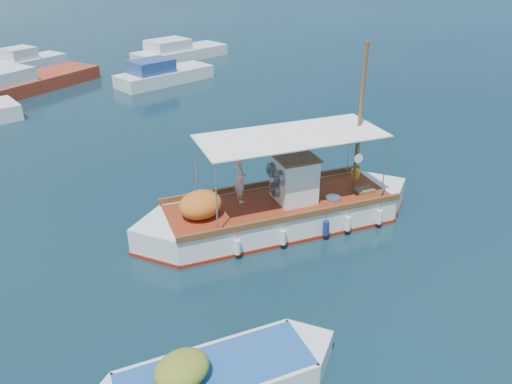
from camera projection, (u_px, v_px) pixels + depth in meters
ground at (290, 229)px, 15.98m from camera, size 160.00×160.00×0.00m
fishing_caique at (278, 212)px, 15.97m from camera, size 9.09×4.69×5.84m
dinghy at (214, 381)px, 10.12m from camera, size 5.26×2.60×1.34m
bg_boat_n at (15, 86)px, 29.90m from camera, size 10.63×6.09×1.80m
bg_boat_ne at (162, 75)px, 32.18m from camera, size 6.51×2.65×1.80m
bg_boat_e at (178, 53)px, 38.65m from camera, size 7.72×3.28×1.80m
bg_boat_far_n at (28, 62)px, 35.67m from camera, size 5.22×3.34×1.80m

